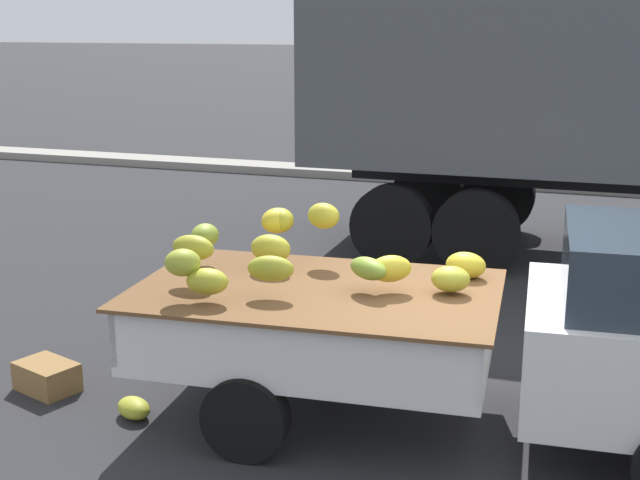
# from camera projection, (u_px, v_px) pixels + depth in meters

# --- Properties ---
(ground) EXTENTS (220.00, 220.00, 0.00)m
(ground) POSITION_uv_depth(u_px,v_px,m) (501.00, 431.00, 6.67)
(ground) COLOR #28282B
(curb_strip) EXTENTS (80.00, 0.80, 0.16)m
(curb_strip) POSITION_uv_depth(u_px,v_px,m) (572.00, 185.00, 16.26)
(curb_strip) COLOR gray
(curb_strip) RESTS_ON ground
(pickup_truck) EXTENTS (5.11, 2.13, 1.70)m
(pickup_truck) POSITION_uv_depth(u_px,v_px,m) (574.00, 334.00, 6.24)
(pickup_truck) COLOR white
(pickup_truck) RESTS_ON ground
(fallen_banana_bunch_near_tailgate) EXTENTS (0.41, 0.38, 0.16)m
(fallen_banana_bunch_near_tailgate) POSITION_uv_depth(u_px,v_px,m) (134.00, 408.00, 6.88)
(fallen_banana_bunch_near_tailgate) COLOR gold
(fallen_banana_bunch_near_tailgate) RESTS_ON ground
(produce_crate) EXTENTS (0.61, 0.51, 0.25)m
(produce_crate) POSITION_uv_depth(u_px,v_px,m) (47.00, 377.00, 7.38)
(produce_crate) COLOR olive
(produce_crate) RESTS_ON ground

